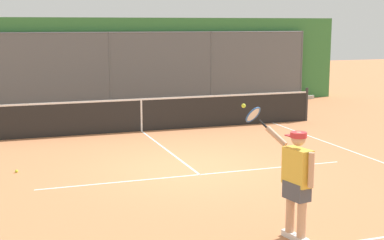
% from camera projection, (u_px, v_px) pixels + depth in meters
% --- Properties ---
extents(ground_plane, '(60.00, 60.00, 0.00)m').
position_uv_depth(ground_plane, '(191.00, 168.00, 12.03)').
color(ground_plane, '#C67A4C').
extents(court_line_markings, '(8.57, 9.14, 0.01)m').
position_uv_depth(court_line_markings, '(206.00, 179.00, 11.16)').
color(court_line_markings, white).
rests_on(court_line_markings, ground).
extents(fence_backdrop, '(19.00, 1.37, 3.32)m').
position_uv_depth(fence_backdrop, '(107.00, 63.00, 20.93)').
color(fence_backdrop, '#565B60').
rests_on(fence_backdrop, ground).
extents(tennis_net, '(11.01, 0.09, 1.07)m').
position_uv_depth(tennis_net, '(141.00, 114.00, 16.09)').
color(tennis_net, '#2D2D2D').
rests_on(tennis_net, ground).
extents(tennis_player, '(0.66, 1.29, 1.89)m').
position_uv_depth(tennis_player, '(296.00, 178.00, 7.88)').
color(tennis_player, silver).
rests_on(tennis_player, ground).
extents(tennis_ball_near_net, '(0.07, 0.07, 0.07)m').
position_uv_depth(tennis_ball_near_net, '(17.00, 171.00, 11.66)').
color(tennis_ball_near_net, '#CCDB33').
rests_on(tennis_ball_near_net, ground).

